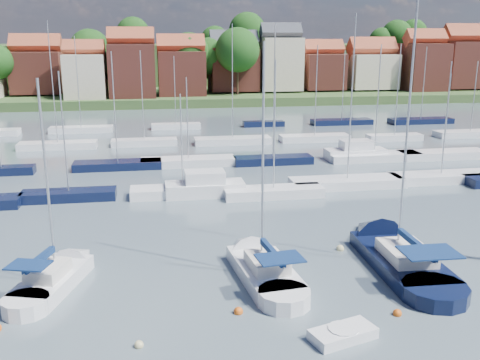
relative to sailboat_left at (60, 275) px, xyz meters
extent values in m
plane|color=#495863|center=(15.33, 36.06, -0.37)|extent=(260.00, 260.00, 0.00)
cube|color=white|center=(-0.25, -0.81, -0.12)|extent=(4.02, 6.26, 1.20)
cone|color=white|center=(0.82, 2.65, -0.12)|extent=(3.14, 3.41, 2.42)
cylinder|color=white|center=(-1.11, -3.58, -0.12)|extent=(3.02, 3.02, 1.20)
cube|color=silver|center=(-0.37, -1.20, 0.83)|extent=(2.33, 2.81, 0.70)
cylinder|color=#B2B2B7|center=(-0.13, -0.43, 5.85)|extent=(0.14, 0.14, 10.74)
cylinder|color=#B2B2B7|center=(-0.61, -1.97, 1.68)|extent=(1.05, 3.11, 0.10)
cube|color=navy|center=(-0.61, -1.97, 1.83)|extent=(1.19, 3.01, 0.35)
cube|color=navy|center=(-0.92, -2.97, 1.98)|extent=(2.39, 1.99, 0.08)
cube|color=white|center=(11.70, -1.56, -0.12)|extent=(3.53, 7.05, 1.20)
cone|color=white|center=(11.25, 2.66, -0.12)|extent=(3.16, 3.58, 2.83)
cylinder|color=white|center=(12.06, -4.94, -0.12)|extent=(3.11, 3.11, 1.20)
cube|color=silver|center=(11.75, -2.03, 0.83)|extent=(2.27, 3.02, 0.70)
cylinder|color=#B2B2B7|center=(11.65, -1.09, 6.77)|extent=(0.14, 0.14, 12.58)
cylinder|color=#B2B2B7|center=(11.85, -2.97, 1.68)|extent=(0.50, 3.76, 0.10)
cube|color=navy|center=(11.85, -2.97, 1.83)|extent=(0.68, 3.60, 0.35)
cube|color=navy|center=(11.98, -4.19, 1.98)|extent=(2.57, 1.94, 0.08)
cube|color=black|center=(20.29, -1.39, -0.12)|extent=(3.85, 8.70, 1.20)
cone|color=black|center=(20.46, 3.97, -0.12)|extent=(3.71, 4.29, 3.58)
cylinder|color=black|center=(20.15, -5.68, -0.12)|extent=(3.69, 3.69, 1.20)
cube|color=silver|center=(20.27, -1.98, 0.83)|extent=(2.62, 3.66, 0.70)
cylinder|color=#B2B2B7|center=(20.31, -0.79, 8.61)|extent=(0.14, 0.14, 16.26)
cylinder|color=#B2B2B7|center=(20.23, -3.18, 1.68)|extent=(0.25, 4.77, 0.10)
cube|color=navy|center=(20.23, -3.18, 1.83)|extent=(0.44, 4.54, 0.35)
cube|color=navy|center=(20.18, -4.73, 1.98)|extent=(3.11, 2.24, 0.08)
cube|color=white|center=(13.97, -8.57, -0.15)|extent=(3.37, 2.26, 0.61)
cylinder|color=white|center=(13.97, -8.57, 0.02)|extent=(1.43, 1.43, 0.39)
sphere|color=beige|center=(4.61, -7.70, -0.37)|extent=(0.43, 0.43, 0.43)
sphere|color=#D85914|center=(9.55, -5.40, -0.37)|extent=(0.48, 0.48, 0.48)
sphere|color=#D85914|center=(17.47, -6.90, -0.37)|extent=(0.45, 0.45, 0.45)
sphere|color=beige|center=(17.56, 1.82, -0.37)|extent=(0.51, 0.51, 0.51)
cube|color=black|center=(-1.78, 16.60, -0.02)|extent=(8.01, 2.24, 1.00)
cylinder|color=#B2B2B7|center=(-1.78, 16.60, 5.56)|extent=(0.12, 0.12, 10.16)
cube|color=white|center=(8.07, 16.26, -0.02)|extent=(9.22, 2.58, 1.00)
cylinder|color=#B2B2B7|center=(8.07, 16.26, 4.57)|extent=(0.12, 0.12, 8.18)
cube|color=white|center=(15.97, 14.67, -0.02)|extent=(8.78, 2.46, 1.00)
cylinder|color=#B2B2B7|center=(15.97, 14.67, 6.01)|extent=(0.12, 0.12, 11.06)
cube|color=white|center=(23.57, 16.72, -0.02)|extent=(10.79, 3.02, 1.00)
cylinder|color=#B2B2B7|center=(23.57, 16.72, 7.92)|extent=(0.12, 0.12, 14.87)
cube|color=white|center=(33.31, 17.08, -0.02)|extent=(10.13, 2.84, 1.00)
cylinder|color=#B2B2B7|center=(33.31, 17.08, 5.28)|extent=(0.12, 0.12, 9.59)
cube|color=white|center=(10.02, 16.06, 0.13)|extent=(7.00, 2.60, 1.40)
cube|color=white|center=(10.02, 16.06, 1.23)|extent=(3.50, 2.20, 1.30)
cube|color=black|center=(-9.91, 27.05, -0.02)|extent=(6.54, 1.83, 1.00)
cube|color=black|center=(1.78, 27.70, -0.02)|extent=(9.30, 2.60, 1.00)
cylinder|color=#B2B2B7|center=(1.78, 27.70, 6.22)|extent=(0.12, 0.12, 11.48)
cube|color=white|center=(9.39, 28.07, -0.02)|extent=(10.40, 2.91, 1.00)
cylinder|color=#B2B2B7|center=(9.39, 28.07, 4.87)|extent=(0.12, 0.12, 8.77)
cube|color=black|center=(18.81, 27.34, -0.02)|extent=(8.80, 2.46, 1.00)
cylinder|color=#B2B2B7|center=(18.81, 27.34, 7.65)|extent=(0.12, 0.12, 14.33)
cube|color=white|center=(30.73, 27.22, -0.02)|extent=(10.73, 3.00, 1.00)
cylinder|color=#B2B2B7|center=(30.73, 27.22, 6.55)|extent=(0.12, 0.12, 12.14)
cube|color=white|center=(39.16, 27.03, -0.02)|extent=(10.48, 2.93, 1.00)
cylinder|color=#B2B2B7|center=(39.16, 27.03, 5.62)|extent=(0.12, 0.12, 10.28)
cube|color=white|center=(28.79, 28.06, 0.13)|extent=(7.00, 2.60, 1.40)
cube|color=white|center=(28.79, 28.06, 1.23)|extent=(3.50, 2.20, 1.30)
cube|color=white|center=(-6.38, 40.27, -0.02)|extent=(9.71, 2.72, 1.00)
cylinder|color=#B2B2B7|center=(-6.38, 40.27, 7.92)|extent=(0.12, 0.12, 14.88)
cube|color=white|center=(4.50, 40.57, -0.02)|extent=(8.49, 2.38, 1.00)
cylinder|color=#B2B2B7|center=(4.50, 40.57, 6.14)|extent=(0.12, 0.12, 11.31)
cube|color=white|center=(16.12, 39.83, -0.02)|extent=(10.16, 2.85, 1.00)
cylinder|color=#B2B2B7|center=(16.12, 39.83, 7.78)|extent=(0.12, 0.12, 14.59)
cube|color=white|center=(27.50, 39.95, -0.02)|extent=(9.53, 2.67, 1.00)
cylinder|color=#B2B2B7|center=(27.50, 39.95, 6.44)|extent=(0.12, 0.12, 11.91)
cube|color=white|center=(38.49, 38.56, -0.02)|extent=(7.62, 2.13, 1.00)
cylinder|color=#B2B2B7|center=(38.49, 38.56, 6.55)|extent=(0.12, 0.12, 12.13)
cube|color=white|center=(50.56, 39.65, -0.02)|extent=(10.17, 2.85, 1.00)
cylinder|color=#B2B2B7|center=(50.56, 39.65, 5.35)|extent=(0.12, 0.12, 9.73)
cube|color=white|center=(-4.93, 52.61, -0.02)|extent=(9.24, 2.59, 1.00)
cylinder|color=#B2B2B7|center=(-4.93, 52.61, 7.07)|extent=(0.12, 0.12, 13.17)
cube|color=white|center=(9.25, 53.36, -0.02)|extent=(7.57, 2.12, 1.00)
cylinder|color=#B2B2B7|center=(9.25, 53.36, 5.60)|extent=(0.12, 0.12, 10.24)
cube|color=black|center=(23.22, 53.53, -0.02)|extent=(6.58, 1.84, 1.00)
cylinder|color=#B2B2B7|center=(23.22, 53.53, 4.49)|extent=(0.12, 0.12, 8.01)
cube|color=black|center=(36.27, 53.46, -0.02)|extent=(9.92, 2.78, 1.00)
cylinder|color=#B2B2B7|center=(36.27, 53.46, 5.94)|extent=(0.12, 0.12, 10.92)
cube|color=black|center=(49.61, 52.42, -0.02)|extent=(10.55, 2.95, 1.00)
cylinder|color=#B2B2B7|center=(49.61, 52.42, 6.24)|extent=(0.12, 0.12, 11.51)
cube|color=#40542A|center=(15.33, 113.06, -0.07)|extent=(200.00, 70.00, 3.00)
cube|color=#40542A|center=(15.33, 138.06, 4.63)|extent=(200.00, 60.00, 14.00)
cube|color=brown|center=(-18.31, 93.85, 6.20)|extent=(10.37, 9.97, 8.73)
cube|color=#98442C|center=(-18.31, 93.85, 11.83)|extent=(10.57, 5.13, 5.13)
cube|color=beige|center=(-7.41, 85.06, 5.71)|extent=(8.09, 8.80, 8.96)
cube|color=#98442C|center=(-7.41, 85.06, 11.18)|extent=(8.25, 4.00, 4.00)
cube|color=brown|center=(1.98, 85.99, 6.72)|extent=(9.36, 10.17, 10.97)
cube|color=#98442C|center=(1.98, 85.99, 13.35)|extent=(9.54, 4.63, 4.63)
cube|color=brown|center=(12.29, 87.71, 5.94)|extent=(9.90, 8.56, 9.42)
cube|color=#98442C|center=(12.29, 87.71, 11.87)|extent=(10.10, 4.90, 4.90)
cube|color=brown|center=(24.43, 92.70, 6.58)|extent=(10.59, 8.93, 9.49)
cube|color=#383A42|center=(24.43, 92.70, 12.62)|extent=(10.80, 5.24, 5.24)
cube|color=beige|center=(35.04, 91.85, 7.66)|extent=(9.01, 8.61, 11.65)
cube|color=#383A42|center=(35.04, 91.85, 14.58)|extent=(9.19, 4.46, 4.46)
cube|color=brown|center=(45.51, 93.06, 5.83)|extent=(9.10, 9.34, 8.00)
cube|color=#98442C|center=(45.51, 93.06, 10.95)|extent=(9.28, 4.50, 4.50)
cube|color=beige|center=(57.28, 92.65, 5.77)|extent=(10.86, 9.59, 7.88)
cube|color=#98442C|center=(57.28, 92.65, 11.04)|extent=(11.07, 5.37, 5.37)
cube|color=brown|center=(69.09, 89.97, 6.72)|extent=(9.18, 9.96, 10.97)
cube|color=#98442C|center=(69.09, 89.97, 13.33)|extent=(9.36, 4.54, 4.54)
cube|color=brown|center=(80.51, 91.27, 7.21)|extent=(11.39, 9.67, 10.76)
cube|color=#98442C|center=(80.51, 91.27, 13.99)|extent=(11.62, 5.64, 5.64)
cylinder|color=#382619|center=(72.11, 111.57, 8.14)|extent=(0.50, 0.50, 4.47)
sphere|color=#1D4D18|center=(72.11, 111.57, 14.21)|extent=(8.18, 8.18, 8.18)
cylinder|color=#382619|center=(18.79, 91.99, 3.46)|extent=(0.50, 0.50, 4.46)
sphere|color=#1D4D18|center=(18.79, 91.99, 9.51)|extent=(8.15, 8.15, 8.15)
cylinder|color=#382619|center=(30.55, 109.73, 8.21)|extent=(0.50, 0.50, 5.15)
sphere|color=#1D4D18|center=(30.55, 109.73, 15.19)|extent=(9.41, 9.41, 9.41)
cylinder|color=#382619|center=(1.79, 112.37, 8.31)|extent=(0.50, 0.50, 4.56)
sphere|color=#1D4D18|center=(1.79, 112.37, 14.50)|extent=(8.34, 8.34, 8.34)
cylinder|color=#382619|center=(-7.90, 101.30, 3.81)|extent=(0.50, 0.50, 5.15)
sphere|color=#1D4D18|center=(-7.90, 101.30, 10.80)|extent=(9.42, 9.42, 9.42)
cylinder|color=#382619|center=(-23.34, 103.38, 6.39)|extent=(0.50, 0.50, 3.42)
sphere|color=#1D4D18|center=(-23.34, 103.38, 11.03)|extent=(6.26, 6.26, 6.26)
cylinder|color=#382619|center=(29.09, 100.76, 3.12)|extent=(0.50, 0.50, 3.77)
sphere|color=#1D4D18|center=(29.09, 100.76, 8.23)|extent=(6.89, 6.89, 6.89)
cylinder|color=#382619|center=(24.38, 87.00, 3.84)|extent=(0.50, 0.50, 5.21)
sphere|color=#1D4D18|center=(24.38, 87.00, 10.92)|extent=(9.53, 9.53, 9.53)
cylinder|color=#382619|center=(77.26, 97.68, 2.72)|extent=(0.50, 0.50, 2.97)
sphere|color=#1D4D18|center=(77.26, 97.68, 6.76)|extent=(5.44, 5.44, 5.44)
cylinder|color=#382619|center=(14.18, 89.81, 3.65)|extent=(0.50, 0.50, 4.84)
sphere|color=#1D4D18|center=(14.18, 89.81, 10.22)|extent=(8.85, 8.85, 8.85)
cylinder|color=#382619|center=(68.01, 111.77, 7.80)|extent=(0.50, 0.50, 3.72)
sphere|color=#1D4D18|center=(68.01, 111.77, 12.84)|extent=(6.80, 6.80, 6.80)
cylinder|color=#382619|center=(69.38, 90.18, 3.26)|extent=(0.50, 0.50, 4.05)
sphere|color=#1D4D18|center=(69.38, 90.18, 8.75)|extent=(7.40, 7.40, 7.40)
cylinder|color=#382619|center=(22.17, 109.35, 7.54)|extent=(0.50, 0.50, 3.93)
sphere|color=#1D4D18|center=(22.17, 109.35, 12.88)|extent=(7.19, 7.19, 7.19)
cylinder|color=#382619|center=(45.98, 96.23, 3.14)|extent=(0.50, 0.50, 3.82)
sphere|color=#1D4D18|center=(45.98, 96.23, 8.33)|extent=(6.99, 6.99, 6.99)
cylinder|color=#382619|center=(-2.11, 89.18, 2.97)|extent=(0.50, 0.50, 3.48)
sphere|color=#1D4D18|center=(-2.11, 89.18, 7.70)|extent=(6.37, 6.37, 6.37)
cylinder|color=#382619|center=(72.85, 98.87, 2.73)|extent=(0.50, 0.50, 2.99)
sphere|color=#1D4D18|center=(72.85, 98.87, 6.78)|extent=(5.46, 5.46, 5.46)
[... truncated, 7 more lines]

